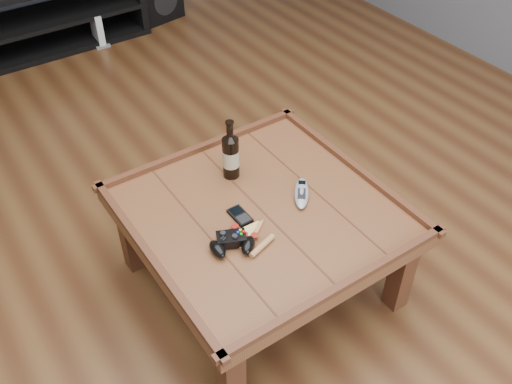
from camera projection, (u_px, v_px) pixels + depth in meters
ground at (261, 282)px, 2.59m from camera, size 6.00×6.00×0.00m
baseboard at (42, 28)px, 4.40m from camera, size 5.00×0.02×0.10m
coffee_table at (261, 221)px, 2.33m from camera, size 1.03×1.03×0.48m
media_console at (46, 15)px, 4.12m from camera, size 1.40×0.45×0.50m
beer_bottle at (231, 154)px, 2.38m from camera, size 0.07×0.07×0.28m
game_controller at (232, 244)px, 2.12m from camera, size 0.18×0.16×0.05m
pizza_slice at (247, 237)px, 2.16m from camera, size 0.20×0.26×0.02m
smartphone at (240, 216)px, 2.25m from camera, size 0.06×0.11×0.01m
remote_control at (302, 193)px, 2.34m from camera, size 0.17×0.19×0.03m
game_console at (97, 30)px, 4.24m from camera, size 0.12×0.20×0.24m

